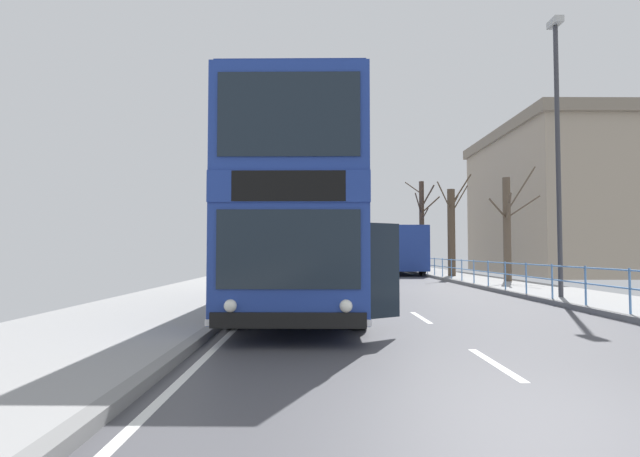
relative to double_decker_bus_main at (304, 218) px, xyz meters
The scene contains 9 objects.
ground 9.70m from the double_decker_bus_main, 77.92° to the right, with size 15.80×140.00×0.20m.
double_decker_bus_main is the anchor object (origin of this frame).
background_bus_far_lane 22.44m from the double_decker_bus_main, 75.29° to the left, with size 2.83×10.29×3.08m.
pedestrian_railing_far_kerb 10.61m from the double_decker_bus_main, 47.11° to the left, with size 0.05×31.10×1.00m.
street_lamp_far_side 8.27m from the double_decker_bus_main, 13.41° to the left, with size 0.28×0.60×8.47m.
bare_tree_far_00 17.14m from the double_decker_bus_main, 62.36° to the left, with size 2.21×2.56×5.71m.
bare_tree_far_01 24.79m from the double_decker_bus_main, 71.12° to the left, with size 2.52×3.26×6.66m.
bare_tree_far_02 13.46m from the double_decker_bus_main, 47.39° to the left, with size 2.47×1.68×5.16m.
background_building_00 27.56m from the double_decker_bus_main, 48.83° to the left, with size 11.34×14.76×9.73m.
Camera 1 is at (-2.39, -4.26, 1.50)m, focal length 28.70 mm.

